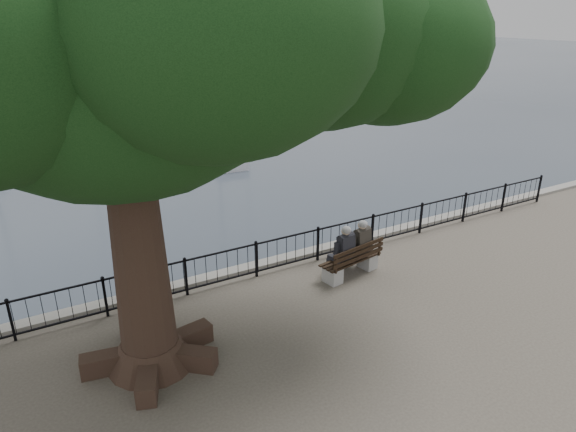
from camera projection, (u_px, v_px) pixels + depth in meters
harbor at (280, 276)px, 15.25m from camera, size 260.00×260.00×1.20m
railing at (288, 250)px, 14.45m from camera, size 22.06×0.06×1.00m
bench at (352, 264)px, 14.12m from camera, size 1.95×0.86×1.00m
person_left at (341, 253)px, 13.87m from camera, size 0.52×0.83×1.58m
person_right at (357, 247)px, 14.24m from camera, size 0.52×0.83×1.58m
tree at (166, 22)px, 8.79m from camera, size 12.40×8.66×10.12m
lion_monument at (80, 67)px, 53.34m from camera, size 6.07×6.07×8.94m
sailboat_b at (89, 150)px, 29.50m from camera, size 3.30×5.58×11.11m
sailboat_c at (216, 152)px, 29.09m from camera, size 2.33×6.34×13.21m
sailboat_d at (246, 129)px, 34.89m from camera, size 2.00×5.59×9.61m
sailboat_f at (124, 119)px, 37.89m from camera, size 1.93×5.47×11.01m
sailboat_g at (183, 95)px, 48.87m from camera, size 2.03×6.03×10.65m
far_shore at (195, 34)px, 87.27m from camera, size 30.00×8.60×9.18m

